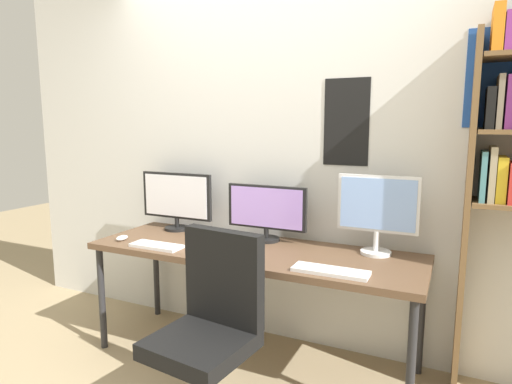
# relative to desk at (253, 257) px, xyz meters

# --- Properties ---
(wall_back) EXTENTS (4.47, 0.11, 2.60)m
(wall_back) POSITION_rel_desk_xyz_m (0.00, 0.42, 0.61)
(wall_back) COLOR silver
(wall_back) RESTS_ON ground_plane
(desk) EXTENTS (2.07, 0.68, 0.74)m
(desk) POSITION_rel_desk_xyz_m (0.00, 0.00, 0.00)
(desk) COLOR brown
(desk) RESTS_ON ground_plane
(office_chair) EXTENTS (0.52, 0.52, 0.99)m
(office_chair) POSITION_rel_desk_xyz_m (0.08, -0.67, -0.29)
(office_chair) COLOR #2D2D33
(office_chair) RESTS_ON ground_plane
(monitor_left) EXTENTS (0.57, 0.18, 0.42)m
(monitor_left) POSITION_rel_desk_xyz_m (-0.71, 0.21, 0.28)
(monitor_left) COLOR black
(monitor_left) RESTS_ON desk
(monitor_center) EXTENTS (0.55, 0.18, 0.37)m
(monitor_center) POSITION_rel_desk_xyz_m (0.00, 0.21, 0.25)
(monitor_center) COLOR black
(monitor_center) RESTS_ON desk
(monitor_right) EXTENTS (0.47, 0.18, 0.47)m
(monitor_right) POSITION_rel_desk_xyz_m (0.71, 0.21, 0.32)
(monitor_right) COLOR silver
(monitor_right) RESTS_ON desk
(keyboard_left) EXTENTS (0.34, 0.13, 0.02)m
(keyboard_left) POSITION_rel_desk_xyz_m (-0.56, -0.23, 0.06)
(keyboard_left) COLOR silver
(keyboard_left) RESTS_ON desk
(keyboard_right) EXTENTS (0.40, 0.13, 0.02)m
(keyboard_right) POSITION_rel_desk_xyz_m (0.56, -0.23, 0.06)
(keyboard_right) COLOR silver
(keyboard_right) RESTS_ON desk
(computer_mouse) EXTENTS (0.06, 0.10, 0.03)m
(computer_mouse) POSITION_rel_desk_xyz_m (-0.87, -0.19, 0.07)
(computer_mouse) COLOR silver
(computer_mouse) RESTS_ON desk
(laptop_closed) EXTENTS (0.34, 0.24, 0.02)m
(laptop_closed) POSITION_rel_desk_xyz_m (-0.08, -0.13, 0.06)
(laptop_closed) COLOR silver
(laptop_closed) RESTS_ON desk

